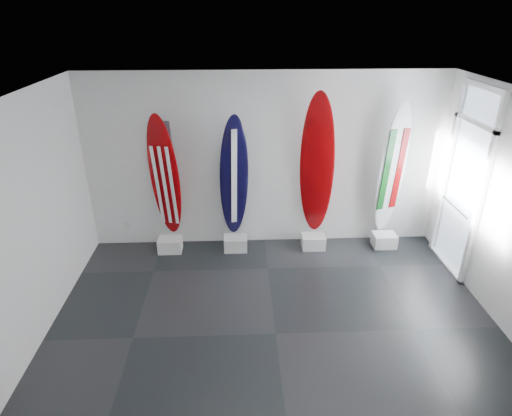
{
  "coord_description": "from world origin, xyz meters",
  "views": [
    {
      "loc": [
        -0.45,
        -4.37,
        3.89
      ],
      "look_at": [
        -0.2,
        1.4,
        1.17
      ],
      "focal_mm": 30.17,
      "sensor_mm": 36.0,
      "label": 1
    }
  ],
  "objects_px": {
    "surfboard_usa": "(165,178)",
    "surfboard_swiss": "(317,166)",
    "surfboard_italy": "(392,170)",
    "surfboard_navy": "(234,178)"
  },
  "relations": [
    {
      "from": "surfboard_navy",
      "to": "surfboard_italy",
      "type": "relative_size",
      "value": 0.92
    },
    {
      "from": "surfboard_swiss",
      "to": "surfboard_italy",
      "type": "relative_size",
      "value": 1.08
    },
    {
      "from": "surfboard_usa",
      "to": "surfboard_swiss",
      "type": "distance_m",
      "value": 2.51
    },
    {
      "from": "surfboard_usa",
      "to": "surfboard_italy",
      "type": "bearing_deg",
      "value": 12.18
    },
    {
      "from": "surfboard_usa",
      "to": "surfboard_swiss",
      "type": "bearing_deg",
      "value": 12.18
    },
    {
      "from": "surfboard_usa",
      "to": "surfboard_navy",
      "type": "xyz_separation_m",
      "value": [
        1.14,
        0.0,
        -0.02
      ]
    },
    {
      "from": "surfboard_usa",
      "to": "surfboard_italy",
      "type": "distance_m",
      "value": 3.78
    },
    {
      "from": "surfboard_usa",
      "to": "surfboard_navy",
      "type": "distance_m",
      "value": 1.14
    },
    {
      "from": "surfboard_usa",
      "to": "surfboard_italy",
      "type": "height_order",
      "value": "surfboard_italy"
    },
    {
      "from": "surfboard_usa",
      "to": "surfboard_swiss",
      "type": "xyz_separation_m",
      "value": [
        2.51,
        0.0,
        0.16
      ]
    }
  ]
}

